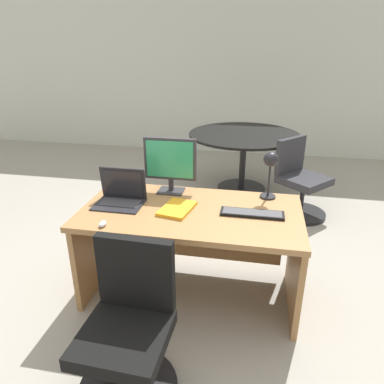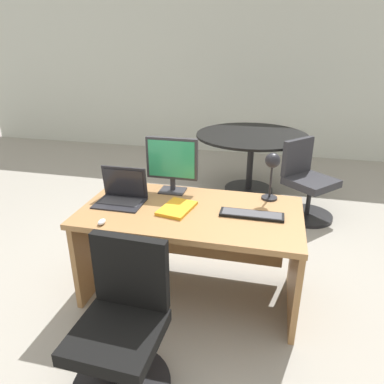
# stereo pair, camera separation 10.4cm
# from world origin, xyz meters

# --- Properties ---
(ground) EXTENTS (12.00, 12.00, 0.00)m
(ground) POSITION_xyz_m (0.00, 1.50, 0.00)
(ground) COLOR gray
(back_wall) EXTENTS (10.00, 0.10, 2.80)m
(back_wall) POSITION_xyz_m (0.00, 4.01, 1.40)
(back_wall) COLOR silver
(back_wall) RESTS_ON ground
(desk) EXTENTS (1.56, 0.83, 0.73)m
(desk) POSITION_xyz_m (0.00, 0.05, 0.52)
(desk) COLOR #9E7042
(desk) RESTS_ON ground
(monitor) EXTENTS (0.41, 0.16, 0.44)m
(monitor) POSITION_xyz_m (-0.22, 0.30, 0.98)
(monitor) COLOR #2D2D33
(monitor) RESTS_ON desk
(laptop) EXTENTS (0.35, 0.26, 0.25)m
(laptop) POSITION_xyz_m (-0.53, 0.04, 0.80)
(laptop) COLOR black
(laptop) RESTS_ON desk
(keyboard) EXTENTS (0.44, 0.12, 0.02)m
(keyboard) POSITION_xyz_m (0.43, 0.00, 0.74)
(keyboard) COLOR black
(keyboard) RESTS_ON desk
(mouse) EXTENTS (0.04, 0.08, 0.03)m
(mouse) POSITION_xyz_m (-0.52, -0.35, 0.74)
(mouse) COLOR silver
(mouse) RESTS_ON desk
(desk_lamp) EXTENTS (0.12, 0.15, 0.37)m
(desk_lamp) POSITION_xyz_m (0.54, 0.30, 0.99)
(desk_lamp) COLOR black
(desk_lamp) RESTS_ON desk
(book) EXTENTS (0.25, 0.33, 0.02)m
(book) POSITION_xyz_m (-0.09, -0.02, 0.74)
(book) COLOR orange
(book) RESTS_ON desk
(office_chair) EXTENTS (0.56, 0.56, 0.87)m
(office_chair) POSITION_xyz_m (-0.18, -0.86, 0.35)
(office_chair) COLOR black
(office_chair) RESTS_ON ground
(meeting_table) EXTENTS (1.39, 1.39, 0.76)m
(meeting_table) POSITION_xyz_m (0.26, 2.21, 0.58)
(meeting_table) COLOR black
(meeting_table) RESTS_ON ground
(meeting_chair_near) EXTENTS (0.66, 0.65, 0.86)m
(meeting_chair_near) POSITION_xyz_m (0.92, 1.61, 0.36)
(meeting_chair_near) COLOR black
(meeting_chair_near) RESTS_ON ground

